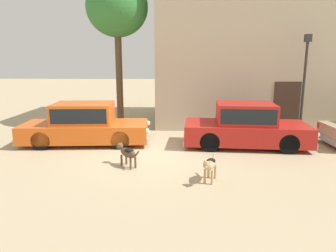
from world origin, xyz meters
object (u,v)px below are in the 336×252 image
acacia_tree_left (117,9)px  street_lamp (305,73)px  parked_sedan_second (245,125)px  stray_dog_tan (210,165)px  parked_sedan_nearest (85,124)px  stray_dog_spotted (127,152)px

acacia_tree_left → street_lamp: bearing=-12.9°
parked_sedan_second → stray_dog_tan: 3.66m
parked_sedan_nearest → acacia_tree_left: acacia_tree_left is taller
stray_dog_tan → stray_dog_spotted: bearing=-97.6°
stray_dog_spotted → street_lamp: 7.58m
street_lamp → parked_sedan_second: bearing=-149.0°
stray_dog_spotted → stray_dog_tan: 2.47m
parked_sedan_second → stray_dog_tan: size_ratio=4.43×
parked_sedan_nearest → parked_sedan_second: (5.68, -0.17, 0.02)m
parked_sedan_second → acacia_tree_left: 7.33m
parked_sedan_nearest → stray_dog_spotted: parked_sedan_nearest is taller
parked_sedan_nearest → stray_dog_spotted: bearing=-55.5°
stray_dog_tan → street_lamp: 6.60m
street_lamp → parked_sedan_nearest: bearing=-170.8°
stray_dog_spotted → acacia_tree_left: 7.26m
parked_sedan_nearest → parked_sedan_second: 5.69m
parked_sedan_nearest → stray_dog_tan: bearing=-43.9°
stray_dog_spotted → street_lamp: (6.27, 3.72, 2.07)m
parked_sedan_second → acacia_tree_left: size_ratio=0.69×
stray_dog_tan → street_lamp: size_ratio=0.26×
stray_dog_spotted → street_lamp: street_lamp is taller
acacia_tree_left → parked_sedan_second: bearing=-32.8°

